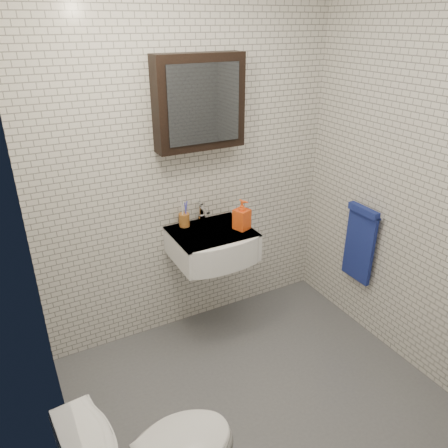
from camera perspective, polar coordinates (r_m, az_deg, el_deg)
name	(u,v)px	position (r m, az deg, el deg)	size (l,w,h in m)	color
ground	(261,400)	(2.98, 4.89, -21.96)	(2.20, 2.00, 0.01)	#53555B
room_shell	(272,182)	(2.15, 6.31, 5.52)	(2.22, 2.02, 2.51)	silver
washbasin	(214,245)	(3.04, -1.26, -2.80)	(0.55, 0.50, 0.20)	white
faucet	(202,214)	(3.13, -2.92, 1.31)	(0.06, 0.20, 0.15)	silver
mirror_cabinet	(199,103)	(2.90, -3.23, 15.55)	(0.60, 0.15, 0.60)	black
towel_rail	(360,241)	(3.32, 17.36, -2.09)	(0.09, 0.30, 0.58)	silver
toothbrush_cup	(184,219)	(3.10, -5.22, 0.64)	(0.10, 0.10, 0.21)	#9E6027
soap_bottle	(242,215)	(3.02, 2.35, 1.24)	(0.10, 0.10, 0.22)	#FF5D1A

